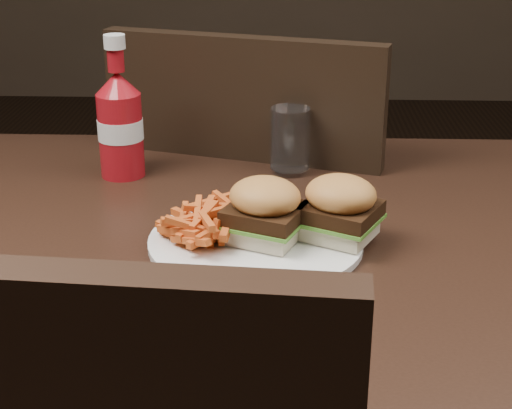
{
  "coord_description": "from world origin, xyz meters",
  "views": [
    {
      "loc": [
        0.08,
        -0.91,
        1.17
      ],
      "look_at": [
        0.05,
        -0.03,
        0.8
      ],
      "focal_mm": 55.0,
      "sensor_mm": 36.0,
      "label": 1
    }
  ],
  "objects_px": {
    "plate": "(256,241)",
    "tumbler": "(290,138)",
    "chair_far": "(279,273)",
    "dining_table": "(220,245)",
    "ketchup_bottle": "(121,137)"
  },
  "relations": [
    {
      "from": "plate",
      "to": "tumbler",
      "type": "height_order",
      "value": "tumbler"
    },
    {
      "from": "dining_table",
      "to": "plate",
      "type": "relative_size",
      "value": 4.53
    },
    {
      "from": "chair_far",
      "to": "ketchup_bottle",
      "type": "relative_size",
      "value": 3.61
    },
    {
      "from": "dining_table",
      "to": "chair_far",
      "type": "height_order",
      "value": "dining_table"
    },
    {
      "from": "chair_far",
      "to": "plate",
      "type": "relative_size",
      "value": 1.82
    },
    {
      "from": "chair_far",
      "to": "plate",
      "type": "bearing_deg",
      "value": 103.5
    },
    {
      "from": "plate",
      "to": "tumbler",
      "type": "distance_m",
      "value": 0.27
    },
    {
      "from": "dining_table",
      "to": "ketchup_bottle",
      "type": "height_order",
      "value": "ketchup_bottle"
    },
    {
      "from": "dining_table",
      "to": "ketchup_bottle",
      "type": "relative_size",
      "value": 9.0
    },
    {
      "from": "ketchup_bottle",
      "to": "tumbler",
      "type": "distance_m",
      "value": 0.25
    },
    {
      "from": "dining_table",
      "to": "tumbler",
      "type": "relative_size",
      "value": 12.77
    },
    {
      "from": "plate",
      "to": "tumbler",
      "type": "relative_size",
      "value": 2.82
    },
    {
      "from": "chair_far",
      "to": "tumbler",
      "type": "bearing_deg",
      "value": 109.61
    },
    {
      "from": "ketchup_bottle",
      "to": "tumbler",
      "type": "bearing_deg",
      "value": 4.84
    },
    {
      "from": "chair_far",
      "to": "plate",
      "type": "height_order",
      "value": "plate"
    }
  ]
}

